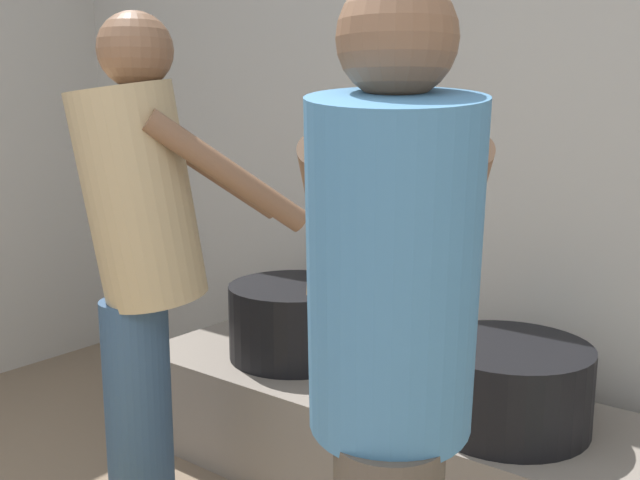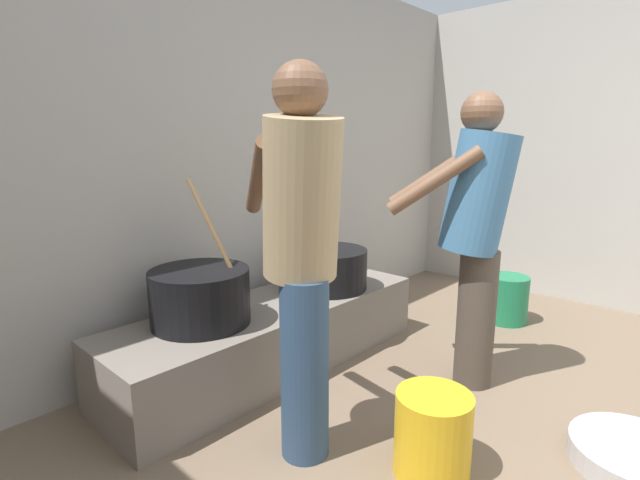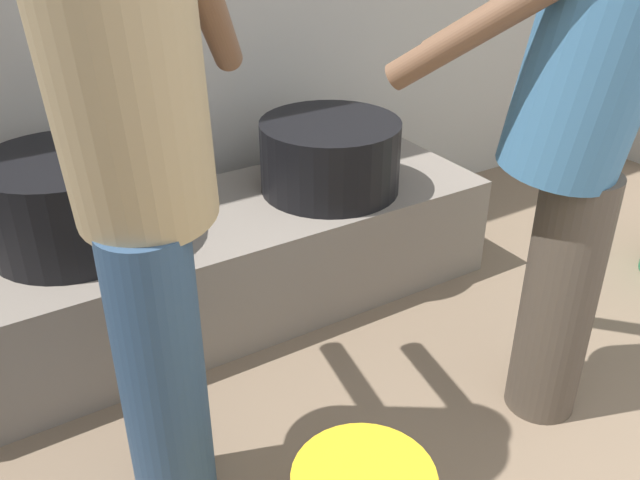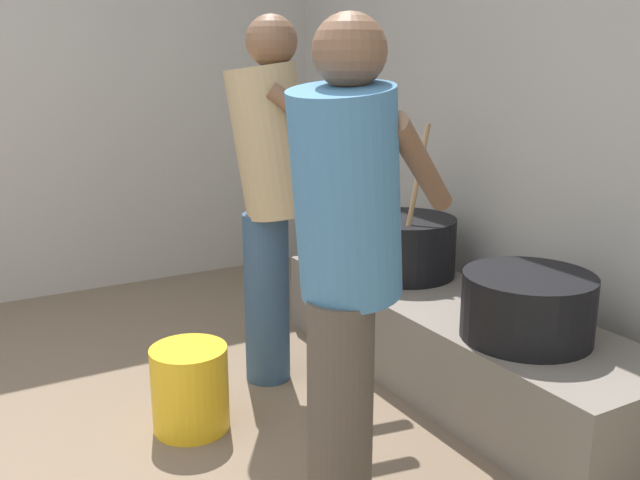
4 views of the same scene
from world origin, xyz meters
TOP-DOWN VIEW (x-y plane):
  - block_enclosure_rear at (0.00, 2.67)m, footprint 5.00×0.20m
  - hearth_ledge at (-0.16, 2.15)m, footprint 1.98×0.60m
  - cooking_pot_main at (-0.61, 2.19)m, footprint 0.50×0.50m
  - cooking_pot_secondary at (0.28, 2.12)m, footprint 0.50×0.50m
  - cook_in_blue_shirt at (0.42, 1.22)m, footprint 0.61×0.72m
  - cook_in_tan_shirt at (-0.59, 1.47)m, footprint 0.62×0.73m
  - bucket_yellow_plastic at (-0.35, 0.99)m, footprint 0.30×0.30m

SIDE VIEW (x-z plane):
  - bucket_yellow_plastic at x=-0.35m, z-range 0.00..0.34m
  - hearth_ledge at x=-0.16m, z-range 0.00..0.38m
  - cooking_pot_secondary at x=0.28m, z-range 0.38..0.63m
  - cooking_pot_main at x=-0.61m, z-range 0.15..0.89m
  - cook_in_blue_shirt at x=0.42m, z-range 0.11..1.65m
  - cook_in_tan_shirt at x=-0.59m, z-range 0.11..1.70m
  - block_enclosure_rear at x=0.00m, z-range 0.00..2.46m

